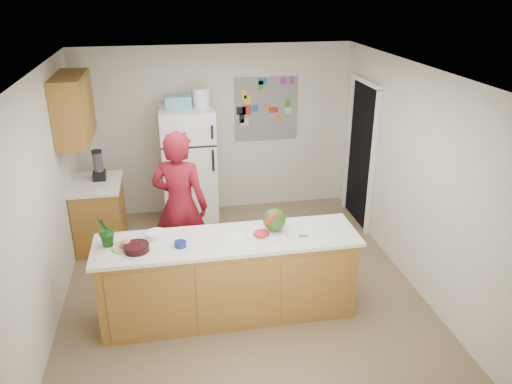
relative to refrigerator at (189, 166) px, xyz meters
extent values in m
cube|color=brown|center=(0.45, -1.88, -0.86)|extent=(4.00, 4.50, 0.02)
cube|color=beige|center=(0.45, 0.38, 0.40)|extent=(4.00, 0.02, 2.50)
cube|color=beige|center=(-1.56, -1.88, 0.40)|extent=(0.02, 4.50, 2.50)
cube|color=beige|center=(2.46, -1.88, 0.40)|extent=(0.02, 4.50, 2.50)
cube|color=white|center=(0.45, -1.88, 1.66)|extent=(4.00, 4.50, 0.02)
cube|color=black|center=(2.44, -0.43, 0.17)|extent=(0.03, 0.85, 2.04)
cube|color=brown|center=(0.25, -2.38, -0.41)|extent=(2.60, 0.62, 0.88)
cube|color=silver|center=(0.25, -2.38, 0.05)|extent=(2.68, 0.70, 0.04)
cube|color=brown|center=(-1.24, -0.53, -0.42)|extent=(0.60, 0.80, 0.86)
cube|color=silver|center=(-1.24, -0.53, 0.03)|extent=(0.64, 0.84, 0.04)
cube|color=brown|center=(-1.37, -0.58, 1.05)|extent=(0.35, 1.00, 0.80)
cube|color=silver|center=(0.00, 0.00, 0.00)|extent=(0.75, 0.70, 1.70)
cube|color=#5999B2|center=(-0.10, 0.00, 0.94)|extent=(0.35, 0.28, 0.18)
cube|color=slate|center=(1.20, 0.36, 0.70)|extent=(0.95, 0.01, 0.95)
imported|color=maroon|center=(-0.19, -1.47, 0.06)|extent=(0.77, 0.64, 1.81)
cylinder|color=black|center=(-1.19, -0.43, 0.24)|extent=(0.12, 0.12, 0.38)
cube|color=white|center=(0.69, -2.32, 0.08)|extent=(0.43, 0.37, 0.01)
sphere|color=#315217|center=(0.75, -2.30, 0.20)|extent=(0.24, 0.24, 0.24)
cylinder|color=red|center=(0.59, -2.37, 0.09)|extent=(0.16, 0.16, 0.02)
cylinder|color=black|center=(-0.65, -2.46, 0.11)|extent=(0.28, 0.28, 0.07)
cylinder|color=white|center=(-0.46, -2.22, 0.10)|extent=(0.22, 0.22, 0.06)
cylinder|color=navy|center=(-0.23, -2.45, 0.10)|extent=(0.15, 0.15, 0.05)
cylinder|color=beige|center=(-0.75, -2.39, 0.08)|extent=(0.34, 0.34, 0.02)
cube|color=white|center=(0.31, -2.38, 0.08)|extent=(0.22, 0.21, 0.02)
cube|color=gray|center=(1.01, -2.48, 0.08)|extent=(0.10, 0.05, 0.01)
imported|color=#0E420B|center=(-0.93, -2.33, 0.24)|extent=(0.15, 0.19, 0.34)
camera|label=1|loc=(-0.28, -6.80, 2.49)|focal=35.00mm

